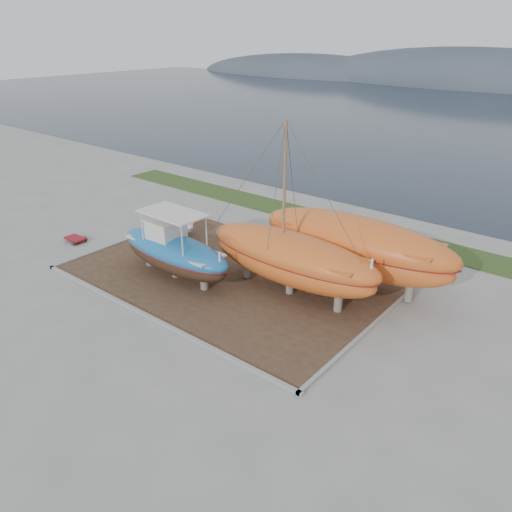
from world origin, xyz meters
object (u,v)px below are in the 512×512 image
Objects in this scene: blue_caique at (174,245)px; white_dinghy at (174,225)px; orange_sailboat at (292,213)px; orange_bare_hull at (354,252)px; red_trailer at (76,240)px.

blue_caique is 7.01m from white_dinghy.
blue_caique is 0.79× the size of orange_sailboat.
orange_sailboat reaches higher than orange_bare_hull.
red_trailer is at bearing -168.03° from orange_sailboat.
red_trailer is at bearing -174.44° from blue_caique.
red_trailer is (-9.30, -0.69, -1.90)m from blue_caique.
white_dinghy is 13.64m from orange_bare_hull.
white_dinghy is 0.36× the size of orange_sailboat.
white_dinghy is 12.32m from orange_sailboat.
orange_sailboat is (6.35, 2.59, 2.65)m from blue_caique.
orange_bare_hull is at bearing 57.05° from orange_sailboat.
blue_caique is at bearing -38.68° from white_dinghy.
blue_caique is 9.52m from red_trailer.
blue_caique reaches higher than white_dinghy.
orange_sailboat reaches higher than white_dinghy.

